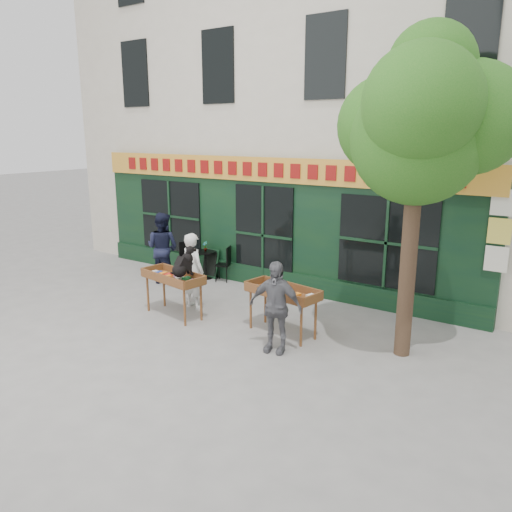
% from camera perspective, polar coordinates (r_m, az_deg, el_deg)
% --- Properties ---
extents(ground, '(80.00, 80.00, 0.00)m').
position_cam_1_polar(ground, '(11.22, -5.68, -6.38)').
color(ground, slate).
rests_on(ground, ground).
extents(building, '(14.00, 7.26, 10.00)m').
position_cam_1_polar(building, '(15.62, 8.64, 17.80)').
color(building, beige).
rests_on(building, ground).
extents(street_tree, '(3.05, 2.90, 5.60)m').
position_cam_1_polar(street_tree, '(8.77, 18.53, 14.71)').
color(street_tree, '#382619').
rests_on(street_tree, ground).
extents(book_cart_center, '(1.58, 0.86, 0.99)m').
position_cam_1_polar(book_cart_center, '(10.85, -9.47, -2.64)').
color(book_cart_center, brown).
rests_on(book_cart_center, ground).
extents(dog, '(0.43, 0.65, 0.60)m').
position_cam_1_polar(dog, '(10.46, -8.36, -0.57)').
color(dog, black).
rests_on(dog, book_cart_center).
extents(woman, '(0.69, 0.51, 1.73)m').
position_cam_1_polar(woman, '(11.30, -7.22, -1.68)').
color(woman, silver).
rests_on(woman, ground).
extents(book_cart_right, '(1.58, 0.86, 0.99)m').
position_cam_1_polar(book_cart_right, '(9.75, 3.04, -4.38)').
color(book_cart_right, brown).
rests_on(book_cart_right, ground).
extents(man_right, '(1.05, 0.59, 1.70)m').
position_cam_1_polar(man_right, '(8.99, 2.21, -5.81)').
color(man_right, '#545358').
rests_on(man_right, ground).
extents(bistro_table, '(0.60, 0.60, 0.76)m').
position_cam_1_polar(bistro_table, '(13.60, -5.79, -0.35)').
color(bistro_table, black).
rests_on(bistro_table, ground).
extents(bistro_chair_left, '(0.48, 0.48, 0.95)m').
position_cam_1_polar(bistro_chair_left, '(13.95, -7.95, 0.02)').
color(bistro_chair_left, black).
rests_on(bistro_chair_left, ground).
extents(bistro_chair_right, '(0.47, 0.46, 0.95)m').
position_cam_1_polar(bistro_chair_right, '(13.27, -3.46, -0.59)').
color(bistro_chair_right, black).
rests_on(bistro_chair_right, ground).
extents(potted_plant, '(0.16, 0.12, 0.27)m').
position_cam_1_polar(potted_plant, '(13.51, -5.83, 1.12)').
color(potted_plant, gray).
rests_on(potted_plant, bistro_table).
extents(man_left, '(1.02, 0.86, 1.87)m').
position_cam_1_polar(man_left, '(13.32, -10.63, 0.92)').
color(man_left, black).
rests_on(man_left, ground).
extents(chalkboard, '(0.58, 0.25, 0.79)m').
position_cam_1_polar(chalkboard, '(13.73, -5.28, -0.82)').
color(chalkboard, black).
rests_on(chalkboard, ground).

